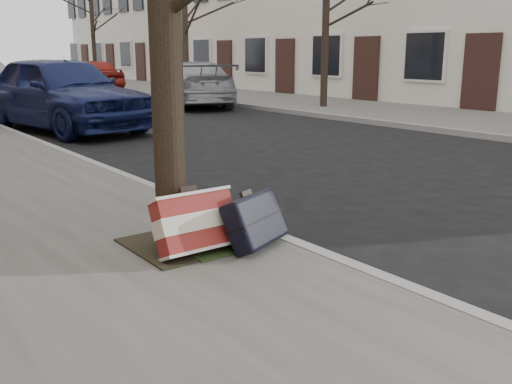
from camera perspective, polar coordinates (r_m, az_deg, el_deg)
ground at (r=5.18m, az=19.81°, el=-5.26°), size 120.00×120.00×0.00m
far_sidewalk at (r=21.35m, az=-2.95°, el=9.62°), size 4.00×70.00×0.12m
house_far at (r=25.50m, az=6.11°, el=18.21°), size 6.70×40.00×7.20m
dirt_patch at (r=4.63m, az=-7.12°, el=-5.09°), size 0.85×0.85×0.02m
suitcase_red at (r=4.34m, az=-6.07°, el=-3.10°), size 0.63×0.34×0.48m
suitcase_navy at (r=4.45m, az=-0.11°, el=-2.82°), size 0.66×0.52×0.45m
car_near_front at (r=12.75m, az=-18.83°, el=9.39°), size 2.68×4.92×1.59m
car_far_front at (r=17.83m, az=-6.48°, el=10.69°), size 3.19×4.98×1.34m
car_far_back at (r=24.92m, az=-16.26°, el=11.14°), size 1.65×4.04×1.37m
tree_far_a at (r=16.43m, az=6.98°, el=16.41°), size 0.20×0.20×4.54m
tree_far_b at (r=22.56m, az=-7.10°, el=15.72°), size 0.23×0.23×4.57m
tree_far_c at (r=30.78m, az=-15.97°, el=14.74°), size 0.21×0.21×4.53m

